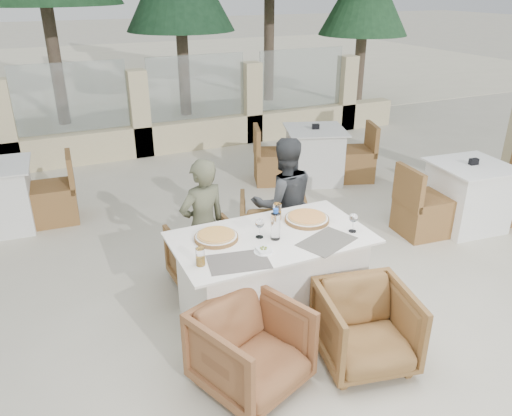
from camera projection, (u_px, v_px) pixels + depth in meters
name	position (u px, v px, depth m)	size (l,w,h in m)	color
ground	(268.00, 309.00, 4.43)	(80.00, 80.00, 0.00)	beige
sand_patch	(78.00, 73.00, 16.02)	(30.00, 16.00, 0.01)	#EEE5C3
perimeter_wall_far	(139.00, 108.00, 8.08)	(10.00, 0.34, 1.60)	beige
pine_far_right	(365.00, 2.00, 10.97)	(1.98, 1.98, 4.50)	#24502B
dining_table	(271.00, 277.00, 4.20)	(1.60, 0.90, 0.77)	white
placemat_near_left	(239.00, 262.00, 3.67)	(0.45, 0.30, 0.00)	#615A53
placemat_near_right	(327.00, 242.00, 3.96)	(0.45, 0.30, 0.00)	#625E54
pizza_left	(216.00, 237.00, 3.99)	(0.35, 0.35, 0.05)	orange
pizza_right	(307.00, 218.00, 4.30)	(0.38, 0.38, 0.05)	orange
water_bottle	(276.00, 224.00, 3.95)	(0.08, 0.08, 0.26)	#ACC6E2
wine_glass_centre	(260.00, 227.00, 3.99)	(0.08, 0.08, 0.18)	silver
wine_glass_corner	(353.00, 221.00, 4.09)	(0.08, 0.08, 0.18)	silver
beer_glass_left	(200.00, 257.00, 3.61)	(0.07, 0.07, 0.14)	orange
beer_glass_right	(277.00, 211.00, 4.31)	(0.07, 0.07, 0.15)	orange
olive_dish	(263.00, 250.00, 3.80)	(0.11, 0.11, 0.04)	white
armchair_far_left	(206.00, 256.00, 4.70)	(0.62, 0.64, 0.58)	brown
armchair_far_right	(273.00, 227.00, 5.21)	(0.69, 0.71, 0.64)	brown
armchair_near_left	(251.00, 349.00, 3.48)	(0.68, 0.70, 0.63)	brown
armchair_near_right	(366.00, 327.00, 3.71)	(0.66, 0.68, 0.62)	brown
diner_left	(203.00, 226.00, 4.52)	(0.47, 0.31, 1.28)	#54563F
diner_right	(284.00, 203.00, 4.90)	(0.65, 0.51, 1.34)	#383B3E
bg_table_b	(314.00, 155.00, 7.17)	(1.64, 0.82, 0.77)	silver
bg_table_c	(467.00, 196.00, 5.80)	(1.64, 0.82, 0.77)	white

